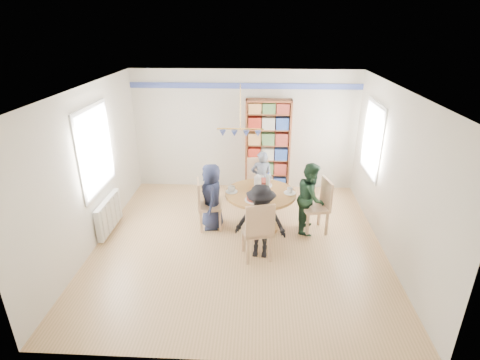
# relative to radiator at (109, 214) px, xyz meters

# --- Properties ---
(ground) EXTENTS (5.00, 5.00, 0.00)m
(ground) POSITION_rel_radiator_xyz_m (2.42, -0.30, -0.35)
(ground) COLOR tan
(room_shell) EXTENTS (5.00, 5.00, 5.00)m
(room_shell) POSITION_rel_radiator_xyz_m (2.16, 0.57, 1.30)
(room_shell) COLOR white
(room_shell) RESTS_ON ground
(radiator) EXTENTS (0.12, 1.00, 0.60)m
(radiator) POSITION_rel_radiator_xyz_m (0.00, 0.00, 0.00)
(radiator) COLOR silver
(radiator) RESTS_ON ground
(dining_table) EXTENTS (1.30, 1.30, 0.75)m
(dining_table) POSITION_rel_radiator_xyz_m (2.79, 0.25, 0.21)
(dining_table) COLOR olive
(dining_table) RESTS_ON ground
(chair_left) EXTENTS (0.50, 0.50, 0.97)m
(chair_left) POSITION_rel_radiator_xyz_m (1.76, 0.21, 0.19)
(chair_left) COLOR tan
(chair_left) RESTS_ON ground
(chair_right) EXTENTS (0.55, 0.55, 1.03)m
(chair_right) POSITION_rel_radiator_xyz_m (3.86, 0.22, 0.22)
(chair_right) COLOR tan
(chair_right) RESTS_ON ground
(chair_far) EXTENTS (0.51, 0.51, 1.00)m
(chair_far) POSITION_rel_radiator_xyz_m (2.74, 1.30, 0.20)
(chair_far) COLOR tan
(chair_far) RESTS_ON ground
(chair_near) EXTENTS (0.57, 0.57, 1.06)m
(chair_near) POSITION_rel_radiator_xyz_m (2.75, -0.77, 0.23)
(chair_near) COLOR tan
(chair_near) RESTS_ON ground
(person_left) EXTENTS (0.51, 0.69, 1.27)m
(person_left) POSITION_rel_radiator_xyz_m (1.88, 0.26, 0.29)
(person_left) COLOR #181D36
(person_left) RESTS_ON ground
(person_right) EXTENTS (0.61, 0.72, 1.33)m
(person_right) POSITION_rel_radiator_xyz_m (3.70, 0.25, 0.32)
(person_right) COLOR #193321
(person_right) RESTS_ON ground
(person_far) EXTENTS (0.45, 0.30, 1.23)m
(person_far) POSITION_rel_radiator_xyz_m (2.81, 1.18, 0.26)
(person_far) COLOR gray
(person_far) RESTS_ON ground
(person_near) EXTENTS (0.88, 0.58, 1.29)m
(person_near) POSITION_rel_radiator_xyz_m (2.79, -0.65, 0.29)
(person_near) COLOR black
(person_near) RESTS_ON ground
(bookshelf) EXTENTS (1.00, 0.30, 2.09)m
(bookshelf) POSITION_rel_radiator_xyz_m (2.94, 2.04, 0.68)
(bookshelf) COLOR brown
(bookshelf) RESTS_ON ground
(tableware) EXTENTS (1.29, 1.29, 0.34)m
(tableware) POSITION_rel_radiator_xyz_m (2.76, 0.27, 0.47)
(tableware) COLOR white
(tableware) RESTS_ON dining_table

